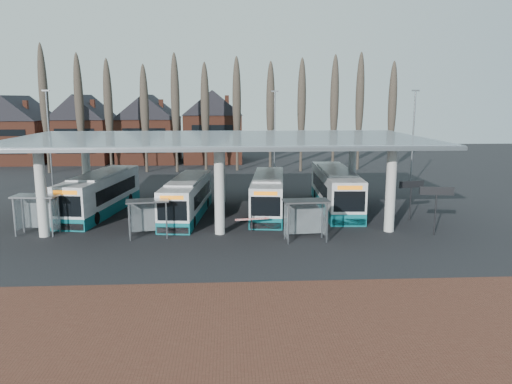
{
  "coord_description": "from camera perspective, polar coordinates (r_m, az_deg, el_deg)",
  "views": [
    {
      "loc": [
        0.59,
        -31.3,
        9.31
      ],
      "look_at": [
        2.78,
        7.0,
        2.09
      ],
      "focal_mm": 35.0,
      "sensor_mm": 36.0,
      "label": 1
    }
  ],
  "objects": [
    {
      "name": "lamp_post_c",
      "position": [
        54.99,
        17.51,
        6.02
      ],
      "size": [
        0.8,
        0.16,
        10.17
      ],
      "color": "slate",
      "rests_on": "ground"
    },
    {
      "name": "ground",
      "position": [
        32.66,
        -4.2,
        -5.94
      ],
      "size": [
        140.0,
        140.0,
        0.0
      ],
      "primitive_type": "plane",
      "color": "black",
      "rests_on": "ground"
    },
    {
      "name": "shelter_0",
      "position": [
        37.62,
        -23.73,
        -1.43
      ],
      "size": [
        3.12,
        1.76,
        2.78
      ],
      "rotation": [
        0.0,
        0.0,
        -0.09
      ],
      "color": "gray",
      "rests_on": "ground"
    },
    {
      "name": "info_sign_1",
      "position": [
        40.08,
        17.33,
        0.52
      ],
      "size": [
        2.04,
        0.63,
        3.09
      ],
      "rotation": [
        0.0,
        0.0,
        0.25
      ],
      "color": "black",
      "rests_on": "ground"
    },
    {
      "name": "poplar_row",
      "position": [
        64.3,
        -3.86,
        10.15
      ],
      "size": [
        45.1,
        1.1,
        14.5
      ],
      "color": "#473D33",
      "rests_on": "ground"
    },
    {
      "name": "shelter_2",
      "position": [
        33.06,
        5.65,
        -2.15
      ],
      "size": [
        3.08,
        1.71,
        2.77
      ],
      "rotation": [
        0.0,
        0.0,
        0.07
      ],
      "color": "gray",
      "rests_on": "ground"
    },
    {
      "name": "bus_1",
      "position": [
        40.15,
        -7.87,
        -0.72
      ],
      "size": [
        3.54,
        11.33,
        3.1
      ],
      "rotation": [
        0.0,
        0.0,
        -0.11
      ],
      "color": "white",
      "rests_on": "ground"
    },
    {
      "name": "brick_strip",
      "position": [
        21.43,
        -4.69,
        -15.09
      ],
      "size": [
        70.0,
        10.0,
        0.03
      ],
      "primitive_type": "cube",
      "color": "#563022",
      "rests_on": "ground"
    },
    {
      "name": "bus_3",
      "position": [
        43.09,
        9.07,
        0.23
      ],
      "size": [
        3.26,
        12.46,
        3.43
      ],
      "rotation": [
        0.0,
        0.0,
        -0.05
      ],
      "color": "white",
      "rests_on": "ground"
    },
    {
      "name": "lamp_post_b",
      "position": [
        57.69,
        2.13,
        6.7
      ],
      "size": [
        0.8,
        0.16,
        10.17
      ],
      "color": "slate",
      "rests_on": "ground"
    },
    {
      "name": "info_sign_0",
      "position": [
        36.18,
        19.94,
        -0.29
      ],
      "size": [
        2.27,
        0.48,
        3.39
      ],
      "rotation": [
        0.0,
        0.0,
        -0.16
      ],
      "color": "black",
      "rests_on": "ground"
    },
    {
      "name": "station_canopy",
      "position": [
        39.47,
        -4.13,
        5.35
      ],
      "size": [
        32.0,
        16.0,
        6.34
      ],
      "color": "silver",
      "rests_on": "ground"
    },
    {
      "name": "lamp_post_a",
      "position": [
        56.59,
        -22.56,
        5.82
      ],
      "size": [
        0.8,
        0.16,
        10.17
      ],
      "color": "slate",
      "rests_on": "ground"
    },
    {
      "name": "shelter_1",
      "position": [
        34.49,
        -12.3,
        -2.02
      ],
      "size": [
        3.0,
        1.87,
        2.6
      ],
      "rotation": [
        0.0,
        0.0,
        0.18
      ],
      "color": "gray",
      "rests_on": "ground"
    },
    {
      "name": "bus_2",
      "position": [
        41.13,
        1.39,
        -0.32
      ],
      "size": [
        3.68,
        11.53,
        3.15
      ],
      "rotation": [
        0.0,
        0.0,
        -0.11
      ],
      "color": "white",
      "rests_on": "ground"
    },
    {
      "name": "townhouse_row",
      "position": [
        77.13,
        -15.64,
        7.76
      ],
      "size": [
        36.8,
        10.3,
        12.25
      ],
      "color": "brown",
      "rests_on": "ground"
    },
    {
      "name": "bus_0",
      "position": [
        42.95,
        -17.33,
        -0.23
      ],
      "size": [
        4.37,
        12.19,
        3.32
      ],
      "rotation": [
        0.0,
        0.0,
        -0.16
      ],
      "color": "white",
      "rests_on": "ground"
    },
    {
      "name": "barrier",
      "position": [
        34.96,
        -0.47,
        -3.21
      ],
      "size": [
        2.39,
        0.86,
        1.2
      ],
      "rotation": [
        0.0,
        0.0,
        0.18
      ],
      "color": "black",
      "rests_on": "ground"
    }
  ]
}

